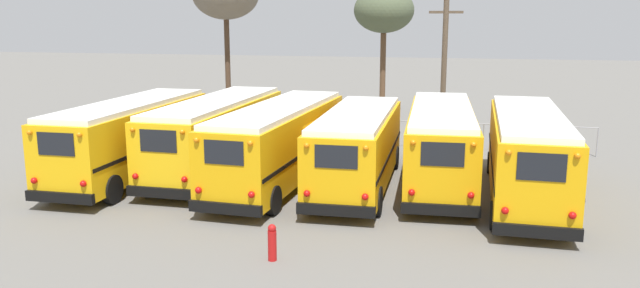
# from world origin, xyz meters

# --- Properties ---
(ground_plane) EXTENTS (160.00, 160.00, 0.00)m
(ground_plane) POSITION_xyz_m (0.00, 0.00, 0.00)
(ground_plane) COLOR #66635E
(school_bus_0) EXTENTS (2.65, 9.92, 3.17)m
(school_bus_0) POSITION_xyz_m (-7.77, -0.84, 1.73)
(school_bus_0) COLOR #EAAA0F
(school_bus_0) RESTS_ON ground
(school_bus_1) EXTENTS (2.74, 10.45, 3.14)m
(school_bus_1) POSITION_xyz_m (-4.66, 0.79, 1.71)
(school_bus_1) COLOR yellow
(school_bus_1) RESTS_ON ground
(school_bus_2) EXTENTS (3.08, 10.74, 3.13)m
(school_bus_2) POSITION_xyz_m (-1.55, -0.36, 1.71)
(school_bus_2) COLOR #E5A00C
(school_bus_2) RESTS_ON ground
(school_bus_3) EXTENTS (2.74, 9.56, 3.01)m
(school_bus_3) POSITION_xyz_m (1.55, -0.32, 1.65)
(school_bus_3) COLOR #E5A00C
(school_bus_3) RESTS_ON ground
(school_bus_4) EXTENTS (2.93, 10.41, 3.08)m
(school_bus_4) POSITION_xyz_m (4.66, 0.96, 1.67)
(school_bus_4) COLOR #E5A00C
(school_bus_4) RESTS_ON ground
(school_bus_5) EXTENTS (2.75, 10.23, 3.20)m
(school_bus_5) POSITION_xyz_m (7.77, -0.60, 1.73)
(school_bus_5) COLOR #E5A00C
(school_bus_5) RESTS_ON ground
(utility_pole) EXTENTS (1.80, 0.29, 7.71)m
(utility_pole) POSITION_xyz_m (4.41, 10.88, 4.00)
(utility_pole) COLOR brown
(utility_pole) RESTS_ON ground
(bare_tree_0) EXTENTS (3.96, 3.96, 8.45)m
(bare_tree_0) POSITION_xyz_m (0.20, 18.15, 6.90)
(bare_tree_0) COLOR brown
(bare_tree_0) RESTS_ON ground
(fence_line) EXTENTS (23.60, 0.06, 1.42)m
(fence_line) POSITION_xyz_m (-0.00, 7.52, 1.00)
(fence_line) COLOR #939399
(fence_line) RESTS_ON ground
(fire_hydrant) EXTENTS (0.24, 0.24, 1.03)m
(fire_hydrant) POSITION_xyz_m (0.50, -8.19, 0.52)
(fire_hydrant) COLOR #B21414
(fire_hydrant) RESTS_ON ground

